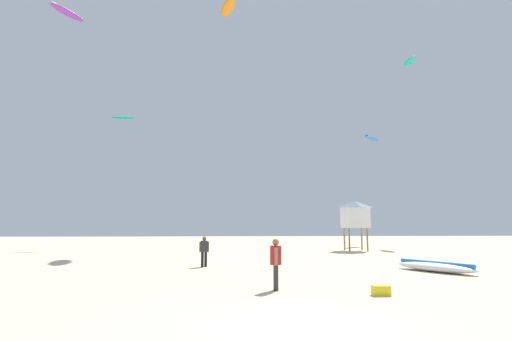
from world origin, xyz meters
TOP-DOWN VIEW (x-y plane):
  - ground_plane at (0.00, 0.00)m, footprint 120.00×120.00m
  - person_foreground at (-0.11, 4.79)m, footprint 0.41×0.59m
  - person_midground at (-3.17, 12.67)m, footprint 0.53×0.36m
  - kite_grounded_near at (8.15, 9.77)m, footprint 3.15×4.19m
  - lifeguard_tower at (8.66, 24.55)m, footprint 2.30×2.30m
  - cooler_box at (3.22, 3.60)m, footprint 0.56×0.36m
  - kite_aloft_0 at (-2.26, 30.15)m, footprint 2.24×4.09m
  - kite_aloft_1 at (-12.85, 32.04)m, footprint 2.50×0.75m
  - kite_aloft_2 at (14.20, 35.75)m, footprint 2.83×2.98m
  - kite_aloft_3 at (-20.13, 34.58)m, footprint 3.15×4.55m
  - kite_aloft_4 at (19.45, 36.62)m, footprint 0.99×3.10m

SIDE VIEW (x-z plane):
  - ground_plane at x=0.00m, z-range 0.00..0.00m
  - cooler_box at x=3.22m, z-range 0.00..0.32m
  - kite_grounded_near at x=8.15m, z-range 0.00..0.49m
  - person_midground at x=-3.17m, z-range 0.13..1.74m
  - person_foreground at x=-0.11m, z-range 0.15..1.95m
  - lifeguard_tower at x=8.66m, z-range 0.98..5.13m
  - kite_aloft_2 at x=14.20m, z-range 11.64..12.06m
  - kite_aloft_1 at x=-12.85m, z-range 12.69..13.26m
  - kite_aloft_4 at x=19.45m, z-range 21.24..21.74m
  - kite_aloft_0 at x=-2.26m, z-range 23.84..24.67m
  - kite_aloft_3 at x=-20.13m, z-range 25.21..25.75m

